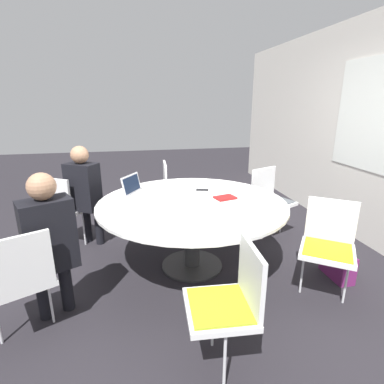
% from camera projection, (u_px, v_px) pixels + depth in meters
% --- Properties ---
extents(ground_plane, '(16.00, 16.00, 0.00)m').
position_uv_depth(ground_plane, '(192.00, 266.00, 3.24)').
color(ground_plane, black).
extents(conference_table, '(1.90, 1.90, 0.74)m').
position_uv_depth(conference_table, '(192.00, 211.00, 3.06)').
color(conference_table, '#333333').
rests_on(conference_table, ground_plane).
extents(chair_0, '(0.59, 0.59, 0.88)m').
position_uv_depth(chair_0, '(65.00, 204.00, 3.56)').
color(chair_0, silver).
rests_on(chair_0, ground_plane).
extents(chair_1, '(0.57, 0.58, 0.88)m').
position_uv_depth(chair_1, '(19.00, 276.00, 2.11)').
color(chair_1, silver).
rests_on(chair_1, ground_plane).
extents(chair_2, '(0.47, 0.45, 0.88)m').
position_uv_depth(chair_2, '(230.00, 298.00, 1.87)').
color(chair_2, silver).
rests_on(chair_2, ground_plane).
extents(chair_3, '(0.60, 0.60, 0.88)m').
position_uv_depth(chair_3, '(328.00, 241.00, 2.63)').
color(chair_3, silver).
rests_on(chair_3, ground_plane).
extents(chair_4, '(0.56, 0.57, 0.88)m').
position_uv_depth(chair_4, '(270.00, 196.00, 3.86)').
color(chair_4, silver).
rests_on(chair_4, ground_plane).
extents(chair_5, '(0.46, 0.44, 0.88)m').
position_uv_depth(chair_5, '(174.00, 186.00, 4.30)').
color(chair_5, silver).
rests_on(chair_5, ground_plane).
extents(person_0, '(0.38, 0.42, 1.23)m').
position_uv_depth(person_0, '(84.00, 189.00, 3.50)').
color(person_0, black).
rests_on(person_0, ground_plane).
extents(person_1, '(0.36, 0.42, 1.23)m').
position_uv_depth(person_1, '(49.00, 238.00, 2.25)').
color(person_1, black).
rests_on(person_1, ground_plane).
extents(laptop, '(0.40, 0.38, 0.21)m').
position_uv_depth(laptop, '(137.00, 190.00, 3.22)').
color(laptop, silver).
rests_on(laptop, conference_table).
extents(spiral_notebook, '(0.20, 0.24, 0.02)m').
position_uv_depth(spiral_notebook, '(225.00, 198.00, 3.11)').
color(spiral_notebook, maroon).
rests_on(spiral_notebook, conference_table).
extents(cell_phone, '(0.10, 0.15, 0.01)m').
position_uv_depth(cell_phone, '(202.00, 190.00, 3.41)').
color(cell_phone, black).
rests_on(cell_phone, conference_table).
extents(handbag, '(0.36, 0.16, 0.28)m').
position_uv_depth(handbag, '(338.00, 264.00, 3.00)').
color(handbag, '#661E56').
rests_on(handbag, ground_plane).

